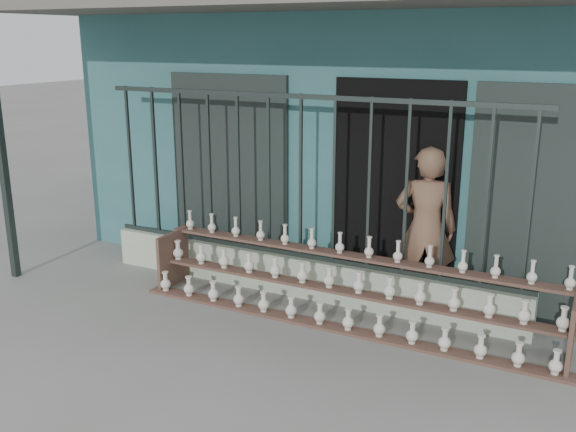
% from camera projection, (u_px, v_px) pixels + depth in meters
% --- Properties ---
extents(ground, '(60.00, 60.00, 0.00)m').
position_uv_depth(ground, '(241.00, 341.00, 6.16)').
color(ground, slate).
extents(workshop_building, '(7.40, 6.60, 3.21)m').
position_uv_depth(workshop_building, '(389.00, 122.00, 9.35)').
color(workshop_building, '#316568').
rests_on(workshop_building, ground).
extents(parapet_wall, '(5.00, 0.20, 0.45)m').
position_uv_depth(parapet_wall, '(300.00, 276.00, 7.21)').
color(parapet_wall, '#B5C6A9').
rests_on(parapet_wall, ground).
extents(security_fence, '(5.00, 0.04, 1.80)m').
position_uv_depth(security_fence, '(301.00, 178.00, 6.91)').
color(security_fence, '#283330').
rests_on(security_fence, parapet_wall).
extents(shelf_rack, '(4.50, 0.68, 0.85)m').
position_uv_depth(shelf_rack, '(343.00, 287.00, 6.52)').
color(shelf_rack, brown).
rests_on(shelf_rack, ground).
extents(elderly_woman, '(0.72, 0.56, 1.76)m').
position_uv_depth(elderly_woman, '(426.00, 229.00, 6.70)').
color(elderly_woman, brown).
rests_on(elderly_woman, ground).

